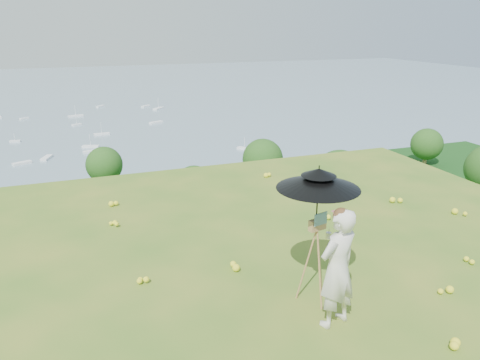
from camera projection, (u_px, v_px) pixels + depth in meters
name	position (u px, v px, depth m)	size (l,w,h in m)	color
ground	(283.00, 293.00, 7.25)	(14.00, 14.00, 0.00)	#3C7020
shoreline_tier	(102.00, 254.00, 85.39)	(170.00, 28.00, 8.00)	#6D6857
bay_water	(74.00, 104.00, 231.50)	(700.00, 700.00, 0.00)	#7497A7
slope_trees	(116.00, 240.00, 43.14)	(110.00, 50.00, 6.00)	#184715
harbor_town	(98.00, 221.00, 83.33)	(110.00, 22.00, 5.00)	silver
moored_boats	(41.00, 141.00, 157.02)	(140.00, 140.00, 0.70)	white
wildflowers	(277.00, 282.00, 7.45)	(10.00, 10.50, 0.12)	yellow
painter	(337.00, 268.00, 6.25)	(0.63, 0.41, 1.72)	silver
field_easel	(315.00, 257.00, 6.85)	(0.55, 0.55, 1.44)	#A06E43
sun_umbrella	(318.00, 197.00, 6.58)	(1.18, 1.18, 0.93)	black
painter_cap	(342.00, 212.00, 6.00)	(0.21, 0.25, 0.10)	#DD7980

